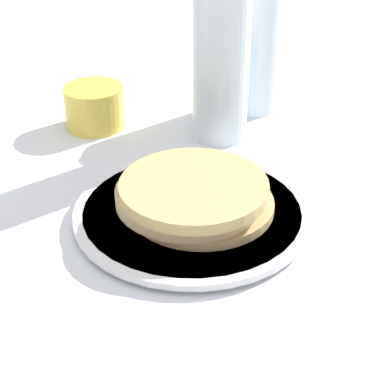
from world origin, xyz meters
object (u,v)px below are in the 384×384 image
(plate, at_px, (192,213))
(water_bottle_mid, at_px, (253,49))
(pancake_stack, at_px, (193,195))
(juice_glass, at_px, (94,107))
(water_bottle_near, at_px, (221,48))

(plate, distance_m, water_bottle_mid, 0.31)
(pancake_stack, xyz_separation_m, juice_glass, (-0.04, -0.26, -0.00))
(water_bottle_mid, bearing_deg, juice_glass, -22.66)
(plate, relative_size, juice_glass, 3.14)
(pancake_stack, bearing_deg, water_bottle_near, -138.14)
(plate, height_order, pancake_stack, pancake_stack)
(pancake_stack, xyz_separation_m, water_bottle_near, (-0.15, -0.14, 0.09))
(plate, xyz_separation_m, pancake_stack, (0.00, 0.00, 0.02))
(plate, height_order, water_bottle_mid, water_bottle_mid)
(plate, xyz_separation_m, water_bottle_mid, (-0.24, -0.17, 0.08))
(plate, bearing_deg, water_bottle_near, -138.64)
(pancake_stack, bearing_deg, juice_glass, -98.22)
(juice_glass, distance_m, water_bottle_mid, 0.23)
(juice_glass, xyz_separation_m, water_bottle_mid, (-0.21, 0.09, 0.06))
(pancake_stack, distance_m, water_bottle_mid, 0.30)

